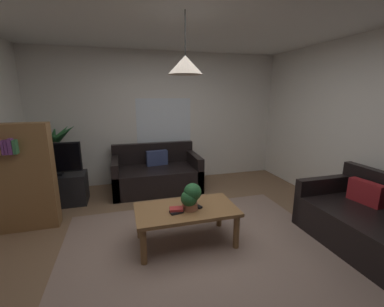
{
  "coord_description": "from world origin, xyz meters",
  "views": [
    {
      "loc": [
        -0.8,
        -2.51,
        1.74
      ],
      "look_at": [
        0.0,
        0.3,
        1.05
      ],
      "focal_mm": 23.41,
      "sensor_mm": 36.0,
      "label": 1
    }
  ],
  "objects_px": {
    "coffee_table": "(186,213)",
    "potted_plant_on_table": "(191,196)",
    "bookshelf_corner": "(24,177)",
    "pendant_lamp": "(185,65)",
    "couch_under_window": "(156,175)",
    "couch_right_side": "(367,223)",
    "book_on_table_1": "(176,209)",
    "remote_on_table_0": "(196,206)",
    "tv_stand": "(57,190)",
    "book_on_table_0": "(176,212)",
    "tv": "(53,159)",
    "potted_palm_corner": "(57,161)"
  },
  "relations": [
    {
      "from": "coffee_table",
      "to": "potted_plant_on_table",
      "type": "height_order",
      "value": "potted_plant_on_table"
    },
    {
      "from": "bookshelf_corner",
      "to": "pendant_lamp",
      "type": "height_order",
      "value": "pendant_lamp"
    },
    {
      "from": "potted_plant_on_table",
      "to": "bookshelf_corner",
      "type": "relative_size",
      "value": 0.22
    },
    {
      "from": "couch_under_window",
      "to": "couch_right_side",
      "type": "distance_m",
      "value": 3.25
    },
    {
      "from": "book_on_table_1",
      "to": "remote_on_table_0",
      "type": "distance_m",
      "value": 0.27
    },
    {
      "from": "couch_under_window",
      "to": "potted_plant_on_table",
      "type": "xyz_separation_m",
      "value": [
        0.14,
        -1.91,
        0.34
      ]
    },
    {
      "from": "potted_plant_on_table",
      "to": "tv_stand",
      "type": "relative_size",
      "value": 0.35
    },
    {
      "from": "book_on_table_0",
      "to": "couch_under_window",
      "type": "bearing_deg",
      "value": 88.76
    },
    {
      "from": "remote_on_table_0",
      "to": "pendant_lamp",
      "type": "relative_size",
      "value": 0.26
    },
    {
      "from": "couch_under_window",
      "to": "bookshelf_corner",
      "type": "relative_size",
      "value": 1.12
    },
    {
      "from": "tv",
      "to": "potted_palm_corner",
      "type": "height_order",
      "value": "potted_palm_corner"
    },
    {
      "from": "tv_stand",
      "to": "potted_palm_corner",
      "type": "relative_size",
      "value": 0.66
    },
    {
      "from": "book_on_table_0",
      "to": "potted_plant_on_table",
      "type": "distance_m",
      "value": 0.23
    },
    {
      "from": "remote_on_table_0",
      "to": "tv",
      "type": "distance_m",
      "value": 2.45
    },
    {
      "from": "potted_palm_corner",
      "to": "couch_under_window",
      "type": "bearing_deg",
      "value": -6.79
    },
    {
      "from": "couch_under_window",
      "to": "potted_palm_corner",
      "type": "height_order",
      "value": "potted_palm_corner"
    },
    {
      "from": "book_on_table_1",
      "to": "tv_stand",
      "type": "height_order",
      "value": "book_on_table_1"
    },
    {
      "from": "tv",
      "to": "bookshelf_corner",
      "type": "bearing_deg",
      "value": -105.11
    },
    {
      "from": "tv",
      "to": "bookshelf_corner",
      "type": "relative_size",
      "value": 0.59
    },
    {
      "from": "coffee_table",
      "to": "remote_on_table_0",
      "type": "bearing_deg",
      "value": 3.86
    },
    {
      "from": "remote_on_table_0",
      "to": "potted_plant_on_table",
      "type": "bearing_deg",
      "value": -167.04
    },
    {
      "from": "book_on_table_1",
      "to": "pendant_lamp",
      "type": "height_order",
      "value": "pendant_lamp"
    },
    {
      "from": "tv_stand",
      "to": "potted_palm_corner",
      "type": "height_order",
      "value": "potted_palm_corner"
    },
    {
      "from": "couch_under_window",
      "to": "coffee_table",
      "type": "relative_size",
      "value": 1.33
    },
    {
      "from": "potted_plant_on_table",
      "to": "pendant_lamp",
      "type": "bearing_deg",
      "value": 127.91
    },
    {
      "from": "potted_palm_corner",
      "to": "pendant_lamp",
      "type": "bearing_deg",
      "value": -49.18
    },
    {
      "from": "tv",
      "to": "pendant_lamp",
      "type": "relative_size",
      "value": 1.37
    },
    {
      "from": "potted_plant_on_table",
      "to": "coffee_table",
      "type": "bearing_deg",
      "value": 127.91
    },
    {
      "from": "potted_plant_on_table",
      "to": "tv_stand",
      "type": "distance_m",
      "value": 2.46
    },
    {
      "from": "book_on_table_0",
      "to": "bookshelf_corner",
      "type": "bearing_deg",
      "value": 150.73
    },
    {
      "from": "tv",
      "to": "potted_palm_corner",
      "type": "xyz_separation_m",
      "value": [
        -0.05,
        0.46,
        -0.15
      ]
    },
    {
      "from": "couch_right_side",
      "to": "book_on_table_0",
      "type": "distance_m",
      "value": 2.23
    },
    {
      "from": "couch_right_side",
      "to": "potted_plant_on_table",
      "type": "distance_m",
      "value": 2.09
    },
    {
      "from": "couch_right_side",
      "to": "bookshelf_corner",
      "type": "bearing_deg",
      "value": -111.13
    },
    {
      "from": "potted_plant_on_table",
      "to": "tv",
      "type": "height_order",
      "value": "tv"
    },
    {
      "from": "couch_right_side",
      "to": "tv",
      "type": "height_order",
      "value": "tv"
    },
    {
      "from": "couch_under_window",
      "to": "tv",
      "type": "distance_m",
      "value": 1.73
    },
    {
      "from": "book_on_table_0",
      "to": "tv",
      "type": "relative_size",
      "value": 0.17
    },
    {
      "from": "book_on_table_0",
      "to": "potted_palm_corner",
      "type": "distance_m",
      "value": 2.7
    },
    {
      "from": "book_on_table_1",
      "to": "potted_plant_on_table",
      "type": "height_order",
      "value": "potted_plant_on_table"
    },
    {
      "from": "book_on_table_1",
      "to": "remote_on_table_0",
      "type": "relative_size",
      "value": 0.92
    },
    {
      "from": "couch_under_window",
      "to": "remote_on_table_0",
      "type": "relative_size",
      "value": 9.78
    },
    {
      "from": "book_on_table_1",
      "to": "potted_palm_corner",
      "type": "bearing_deg",
      "value": 127.56
    },
    {
      "from": "remote_on_table_0",
      "to": "coffee_table",
      "type": "bearing_deg",
      "value": 159.82
    },
    {
      "from": "coffee_table",
      "to": "book_on_table_1",
      "type": "distance_m",
      "value": 0.19
    },
    {
      "from": "couch_right_side",
      "to": "book_on_table_0",
      "type": "bearing_deg",
      "value": -103.69
    },
    {
      "from": "book_on_table_0",
      "to": "tv_stand",
      "type": "height_order",
      "value": "tv_stand"
    },
    {
      "from": "pendant_lamp",
      "to": "book_on_table_0",
      "type": "bearing_deg",
      "value": -146.88
    },
    {
      "from": "couch_right_side",
      "to": "bookshelf_corner",
      "type": "height_order",
      "value": "bookshelf_corner"
    },
    {
      "from": "potted_plant_on_table",
      "to": "potted_palm_corner",
      "type": "bearing_deg",
      "value": 130.75
    }
  ]
}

